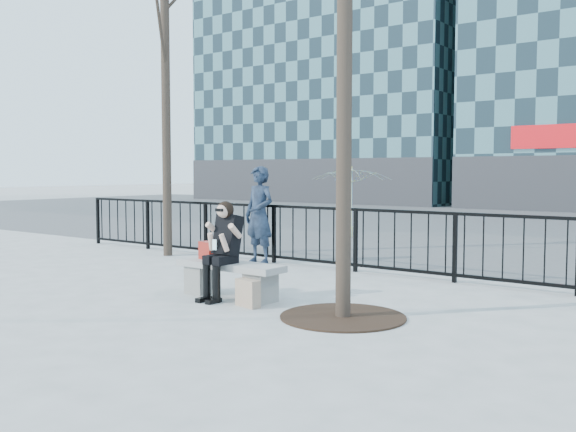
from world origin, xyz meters
The scene contains 12 objects.
ground centered at (0.00, 0.00, 0.00)m, with size 120.00×120.00×0.00m, color gray.
street_surface centered at (0.00, 15.00, 0.00)m, with size 60.00×23.00×0.01m, color #474747.
railing centered at (0.00, 3.00, 0.55)m, with size 14.00×0.06×1.10m.
building_left centered at (-15.00, 27.00, 11.30)m, with size 16.20×10.20×22.60m.
tree_left centered at (-4.00, 2.50, 4.86)m, with size 2.80×2.80×6.50m.
tree_grate centered at (1.90, -0.10, 0.01)m, with size 1.50×1.50×0.02m, color black.
bench_main centered at (0.00, 0.00, 0.30)m, with size 1.65×0.46×0.49m.
seated_woman centered at (0.00, -0.16, 0.67)m, with size 0.50×0.64×1.34m.
handbag centered at (-0.43, 0.02, 0.62)m, with size 0.31×0.14×0.25m, color maroon.
shopping_bag centered at (0.59, -0.31, 0.18)m, with size 0.37×0.14×0.35m, color #C5AB8B.
standing_man centered at (-1.79, 2.80, 0.92)m, with size 0.67×0.44×1.83m, color black.
vendor_umbrella centered at (-2.83, 7.80, 0.94)m, with size 2.04×2.09×1.88m, color yellow.
Camera 1 is at (5.91, -6.49, 1.74)m, focal length 40.00 mm.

